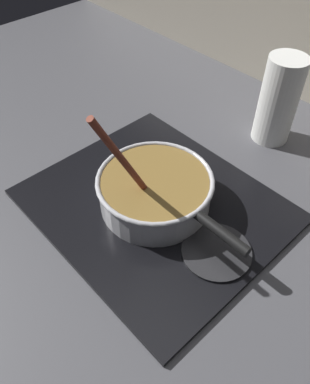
% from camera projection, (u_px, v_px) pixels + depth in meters
% --- Properties ---
extents(ground, '(2.40, 1.60, 0.04)m').
position_uv_depth(ground, '(115.00, 240.00, 0.86)').
color(ground, '#4C4C51').
extents(hob_plate, '(0.56, 0.48, 0.01)m').
position_uv_depth(hob_plate, '(155.00, 205.00, 0.90)').
color(hob_plate, black).
rests_on(hob_plate, ground).
extents(burner_ring, '(0.18, 0.18, 0.01)m').
position_uv_depth(burner_ring, '(155.00, 202.00, 0.90)').
color(burner_ring, '#592D0C').
rests_on(burner_ring, hob_plate).
extents(spare_burner, '(0.15, 0.15, 0.01)m').
position_uv_depth(spare_burner, '(216.00, 252.00, 0.80)').
color(spare_burner, '#262628').
rests_on(spare_burner, hob_plate).
extents(cooking_pan, '(0.39, 0.28, 0.31)m').
position_uv_depth(cooking_pan, '(155.00, 191.00, 0.87)').
color(cooking_pan, silver).
rests_on(cooking_pan, hob_plate).
extents(paper_towel_roll, '(0.10, 0.10, 0.24)m').
position_uv_depth(paper_towel_roll, '(278.00, 101.00, 1.01)').
color(paper_towel_roll, white).
rests_on(paper_towel_roll, ground).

